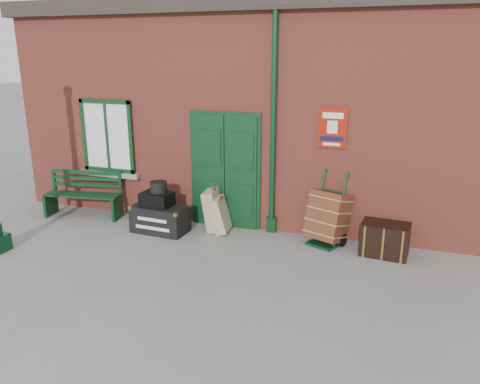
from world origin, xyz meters
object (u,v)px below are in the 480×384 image
at_px(bench, 84,193).
at_px(houdini_trunk, 160,219).
at_px(porter_trolley, 328,217).
at_px(dark_trunk, 385,239).

height_order(bench, houdini_trunk, bench).
distance_m(houdini_trunk, porter_trolley, 3.16).
height_order(houdini_trunk, dark_trunk, dark_trunk).
height_order(bench, porter_trolley, porter_trolley).
bearing_deg(dark_trunk, porter_trolley, 173.90).
xyz_separation_m(bench, dark_trunk, (6.06, -0.04, -0.21)).
bearing_deg(porter_trolley, houdini_trunk, -149.07).
xyz_separation_m(houdini_trunk, dark_trunk, (4.11, 0.28, 0.02)).
distance_m(bench, dark_trunk, 6.07).
bearing_deg(bench, porter_trolley, -7.38).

